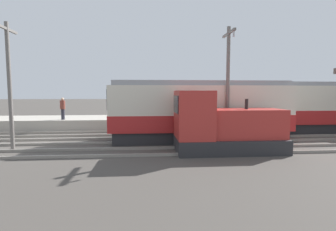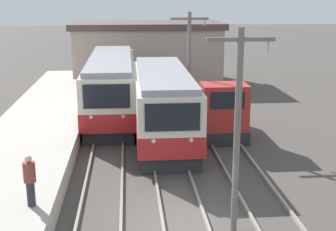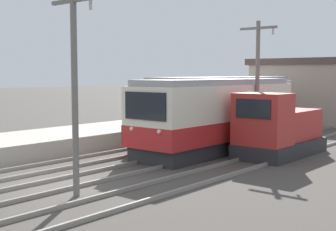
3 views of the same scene
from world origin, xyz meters
The scene contains 9 objects.
ground_plane centered at (0.00, 0.00, 0.00)m, with size 200.00×200.00×0.00m, color #47423D.
track_left centered at (-2.60, 0.00, 0.07)m, with size 1.54×60.00×0.14m.
track_center centered at (0.20, 0.00, 0.07)m, with size 1.54×60.00×0.14m.
track_right centered at (3.20, 0.00, 0.07)m, with size 1.54×60.00×0.14m.
commuter_train_left centered at (-2.60, 14.55, 1.70)m, with size 2.84×12.60×3.65m.
commuter_train_center centered at (0.20, 9.61, 1.67)m, with size 2.84×10.67×3.59m.
shunting_locomotive centered at (3.20, 10.21, 1.21)m, with size 2.40×5.31×3.00m.
catenary_mast_near centered at (1.71, -0.48, 3.52)m, with size 2.00×0.20×6.42m.
catenary_mast_mid centered at (1.71, 10.86, 3.52)m, with size 2.00×0.20×6.42m.
Camera 3 is at (13.22, -9.67, 3.86)m, focal length 50.00 mm.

